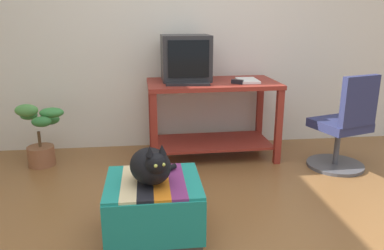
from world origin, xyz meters
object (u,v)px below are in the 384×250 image
at_px(potted_plant, 41,136).
at_px(stapler, 237,82).
at_px(ottoman_with_blanket, 154,209).
at_px(desk, 212,106).
at_px(keyboard, 188,84).
at_px(office_chair, 344,129).
at_px(book, 247,80).
at_px(cat, 151,166).
at_px(tv_monitor, 186,58).

distance_m(potted_plant, stapler, 1.91).
bearing_deg(ottoman_with_blanket, desk, 66.46).
relative_size(keyboard, stapler, 3.64).
xyz_separation_m(office_chair, stapler, (-0.92, 0.33, 0.40)).
relative_size(book, potted_plant, 0.48).
xyz_separation_m(keyboard, ottoman_with_blanket, (-0.35, -1.25, -0.58)).
bearing_deg(potted_plant, keyboard, -3.86).
relative_size(desk, cat, 3.22).
xyz_separation_m(book, office_chair, (0.80, -0.44, -0.39)).
height_order(ottoman_with_blanket, office_chair, office_chair).
distance_m(cat, stapler, 1.55).
bearing_deg(office_chair, book, -46.35).
bearing_deg(cat, ottoman_with_blanket, 58.51).
distance_m(tv_monitor, potted_plant, 1.55).
xyz_separation_m(potted_plant, office_chair, (2.76, -0.42, 0.10)).
height_order(cat, stapler, stapler).
distance_m(book, ottoman_with_blanket, 1.75).
distance_m(desk, office_chair, 1.24).
xyz_separation_m(tv_monitor, book, (0.58, -0.14, -0.20)).
height_order(book, stapler, stapler).
relative_size(tv_monitor, ottoman_with_blanket, 0.80).
relative_size(book, office_chair, 0.33).
height_order(tv_monitor, potted_plant, tv_monitor).
bearing_deg(potted_plant, tv_monitor, 6.74).
height_order(ottoman_with_blanket, potted_plant, potted_plant).
relative_size(tv_monitor, cat, 1.21).
bearing_deg(book, ottoman_with_blanket, -123.51).
bearing_deg(ottoman_with_blanket, tv_monitor, 76.43).
distance_m(cat, office_chair, 1.99).
height_order(keyboard, cat, keyboard).
bearing_deg(book, cat, -123.11).
relative_size(cat, potted_plant, 0.65).
height_order(office_chair, stapler, office_chair).
height_order(tv_monitor, cat, tv_monitor).
xyz_separation_m(desk, keyboard, (-0.26, -0.15, 0.26)).
relative_size(book, ottoman_with_blanket, 0.49).
height_order(desk, cat, desk).
bearing_deg(stapler, cat, 179.63).
bearing_deg(desk, cat, -114.56).
bearing_deg(potted_plant, ottoman_with_blanket, -52.63).
bearing_deg(cat, desk, 49.15).
xyz_separation_m(tv_monitor, stapler, (0.45, -0.26, -0.19)).
relative_size(cat, stapler, 3.56).
xyz_separation_m(desk, office_chair, (1.13, -0.48, -0.13)).
bearing_deg(office_chair, keyboard, -30.78).
bearing_deg(office_chair, tv_monitor, -40.45).
height_order(keyboard, stapler, stapler).
bearing_deg(cat, tv_monitor, 58.91).
bearing_deg(ottoman_with_blanket, potted_plant, 127.37).
bearing_deg(book, desk, 174.08).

